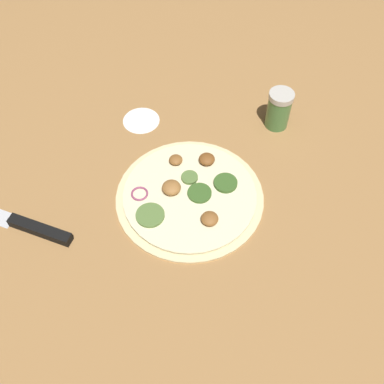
{
  "coord_description": "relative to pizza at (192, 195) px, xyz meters",
  "views": [
    {
      "loc": [
        0.0,
        0.49,
        0.69
      ],
      "look_at": [
        0.0,
        0.0,
        0.02
      ],
      "focal_mm": 42.0,
      "sensor_mm": 36.0,
      "label": 1
    }
  ],
  "objects": [
    {
      "name": "ground_plane",
      "position": [
        -0.0,
        0.0,
        -0.01
      ],
      "size": [
        3.0,
        3.0,
        0.0
      ],
      "primitive_type": "plane",
      "color": "#9E703F"
    },
    {
      "name": "pizza",
      "position": [
        0.0,
        0.0,
        0.0
      ],
      "size": [
        0.28,
        0.28,
        0.03
      ],
      "color": "beige",
      "rests_on": "ground_plane"
    },
    {
      "name": "knife",
      "position": [
        0.31,
        0.06,
        0.0
      ],
      "size": [
        0.33,
        0.15,
        0.02
      ],
      "rotation": [
        0.0,
        0.0,
        5.91
      ],
      "color": "silver",
      "rests_on": "ground_plane"
    },
    {
      "name": "spice_jar",
      "position": [
        -0.19,
        -0.19,
        0.04
      ],
      "size": [
        0.05,
        0.05,
        0.09
      ],
      "color": "#4C7F42",
      "rests_on": "ground_plane"
    },
    {
      "name": "flour_patch",
      "position": [
        0.1,
        -0.2,
        -0.01
      ],
      "size": [
        0.08,
        0.08,
        0.0
      ],
      "color": "white",
      "rests_on": "ground_plane"
    }
  ]
}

